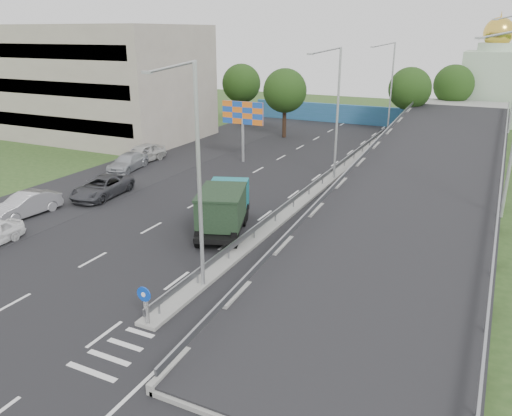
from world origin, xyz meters
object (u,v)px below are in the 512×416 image
Objects in this scene: church at (491,82)px; dump_truck at (224,207)px; lamp_post_near at (195,167)px; lamp_post_far at (390,84)px; parked_car_e at (142,153)px; parked_car_c at (102,187)px; parked_car_b at (26,205)px; billboard at (243,116)px; lamp_post_mid at (335,107)px; sign_bollard at (146,305)px; parked_car_d at (128,162)px.

church reaches higher than dump_truck.
lamp_post_far is (0.00, 40.00, 0.00)m from lamp_post_near.
dump_truck is at bearing -31.33° from parked_car_e.
parked_car_e is (-3.80, 9.46, 0.10)m from parked_car_c.
parked_car_c is at bearing -117.26° from church.
parked_car_e is (-15.00, 11.36, -0.72)m from dump_truck.
parked_car_c is 1.08× the size of parked_car_e.
parked_car_c is at bearing -113.28° from lamp_post_far.
billboard is at bearing 77.69° from parked_car_b.
parked_car_e is at bearing 134.13° from lamp_post_near.
lamp_post_mid and lamp_post_far have the same top height.
lamp_post_mid is 0.73× the size of church.
parked_car_e is at bearing 128.46° from sign_bollard.
sign_bollard is 0.17× the size of lamp_post_far.
church reaches higher than lamp_post_near.
parked_car_d is at bearing -124.51° from church.
billboard is at bearing 66.43° from parked_car_c.
dump_truck reaches higher than parked_car_c.
lamp_post_far is 0.73× the size of church.
billboard reaches higher than parked_car_e.
parked_car_c is 1.10× the size of parked_car_d.
lamp_post_near reaches higher than dump_truck.
lamp_post_far is (0.00, 20.00, 0.00)m from lamp_post_mid.
parked_car_e is (-27.27, -36.09, -4.48)m from church.
church is 47.33m from parked_car_d.
parked_car_d is at bearing -164.01° from lamp_post_mid.
lamp_post_mid reaches higher than parked_car_b.
sign_bollard is 6.12m from lamp_post_near.
dump_truck is (-2.37, 6.55, -4.26)m from lamp_post_near.
lamp_post_far is at bearing 90.00° from lamp_post_mid.
lamp_post_near is at bearing -6.22° from parked_car_b.
parked_car_c is at bearing 148.09° from lamp_post_near.
dump_truck is at bearing -39.39° from parked_car_d.
parked_car_d is at bearing -124.10° from lamp_post_far.
lamp_post_far is 2.06× the size of parked_car_e.
lamp_post_near is 54.90m from church.
parked_car_e is at bearing -153.70° from billboard.
parked_car_e is (-2.12, 14.65, 0.08)m from parked_car_b.
lamp_post_mid is 14.31m from dump_truck.
parked_car_d is (-16.80, -4.81, -5.12)m from lamp_post_mid.
lamp_post_far reaches higher than parked_car_d.
lamp_post_mid is 2.11× the size of parked_car_d.
parked_car_e is at bearing 106.56° from parked_car_c.
parked_car_e is at bearing 104.09° from parked_car_b.
lamp_post_far is 20.24m from billboard.
lamp_post_mid is at bearing 7.51° from parked_car_d.
lamp_post_near reaches higher than parked_car_c.
lamp_post_near reaches higher than parked_car_e.
parked_car_e is (-17.38, -22.09, -4.98)m from lamp_post_far.
church is 45.45m from parked_car_e.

